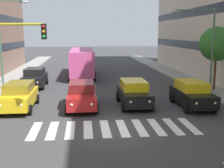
{
  "coord_description": "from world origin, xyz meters",
  "views": [
    {
      "loc": [
        1.54,
        14.22,
        4.89
      ],
      "look_at": [
        -0.22,
        -3.15,
        1.77
      ],
      "focal_mm": 46.14,
      "sensor_mm": 36.0,
      "label": 1
    }
  ],
  "objects": [
    {
      "name": "car_2",
      "position": [
        1.66,
        -4.27,
        0.89
      ],
      "size": [
        2.02,
        4.44,
        1.72
      ],
      "color": "maroon",
      "rests_on": "ground_plane"
    },
    {
      "name": "street_lamp_left",
      "position": [
        -7.86,
        -7.35,
        4.27
      ],
      "size": [
        3.49,
        0.28,
        6.57
      ],
      "color": "#4C6B56",
      "rests_on": "sidewalk_left"
    },
    {
      "name": "crosswalk_markings",
      "position": [
        -0.0,
        0.0,
        0.0
      ],
      "size": [
        8.55,
        2.8,
        0.01
      ],
      "color": "silver",
      "rests_on": "ground_plane"
    },
    {
      "name": "street_tree_1",
      "position": [
        -9.3,
        -8.4,
        3.98
      ],
      "size": [
        2.8,
        2.8,
        5.25
      ],
      "color": "#513823",
      "rests_on": "sidewalk_left"
    },
    {
      "name": "street_lamp_right",
      "position": [
        8.11,
        -11.2,
        4.69
      ],
      "size": [
        2.59,
        0.28,
        7.52
      ],
      "color": "#4C6B56",
      "rests_on": "sidewalk_right"
    },
    {
      "name": "car_1",
      "position": [
        -1.84,
        -4.58,
        0.89
      ],
      "size": [
        2.02,
        4.44,
        1.72
      ],
      "color": "black",
      "rests_on": "ground_plane"
    },
    {
      "name": "car_3",
      "position": [
        5.69,
        -4.43,
        0.89
      ],
      "size": [
        2.02,
        4.44,
        1.72
      ],
      "color": "gold",
      "rests_on": "ground_plane"
    },
    {
      "name": "ground_plane",
      "position": [
        0.0,
        0.0,
        0.0
      ],
      "size": [
        180.0,
        180.0,
        0.0
      ],
      "primitive_type": "plane",
      "color": "#38383A"
    },
    {
      "name": "car_0",
      "position": [
        -5.63,
        -3.84,
        0.89
      ],
      "size": [
        2.02,
        4.44,
        1.72
      ],
      "color": "black",
      "rests_on": "ground_plane"
    },
    {
      "name": "bus_behind_traffic",
      "position": [
        1.66,
        -18.61,
        1.86
      ],
      "size": [
        2.78,
        10.5,
        3.0
      ],
      "color": "#DB5193",
      "rests_on": "ground_plane"
    },
    {
      "name": "car_row2_0",
      "position": [
        5.94,
        -12.14,
        0.89
      ],
      "size": [
        2.02,
        4.44,
        1.72
      ],
      "color": "black",
      "rests_on": "ground_plane"
    }
  ]
}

